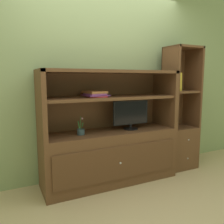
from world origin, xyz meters
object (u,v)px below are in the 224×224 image
magazine_stack (95,94)px  bookshelf_tall (179,129)px  media_console (110,146)px  tv_monitor (131,114)px  upright_book_row (176,83)px  potted_plant (81,131)px

magazine_stack → bookshelf_tall: size_ratio=0.18×
media_console → tv_monitor: bearing=-5.9°
bookshelf_tall → upright_book_row: bookshelf_tall is taller
bookshelf_tall → upright_book_row: 0.69m
potted_plant → magazine_stack: bearing=8.5°
potted_plant → bookshelf_tall: size_ratio=0.12×
media_console → upright_book_row: 1.31m
magazine_stack → bookshelf_tall: bearing=0.7°
magazine_stack → potted_plant: bearing=-171.5°
upright_book_row → magazine_stack: bearing=-179.7°
media_console → magazine_stack: (-0.21, -0.01, 0.68)m
upright_book_row → media_console: bearing=179.8°
media_console → upright_book_row: bearing=-0.2°
magazine_stack → bookshelf_tall: bookshelf_tall is taller
magazine_stack → tv_monitor: bearing=-2.3°
tv_monitor → potted_plant: (-0.69, -0.01, -0.16)m
bookshelf_tall → magazine_stack: bearing=-179.3°
tv_monitor → upright_book_row: upright_book_row is taller
tv_monitor → magazine_stack: magazine_stack is taller
tv_monitor → bookshelf_tall: bookshelf_tall is taller
tv_monitor → magazine_stack: bearing=177.7°
tv_monitor → upright_book_row: bearing=1.9°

